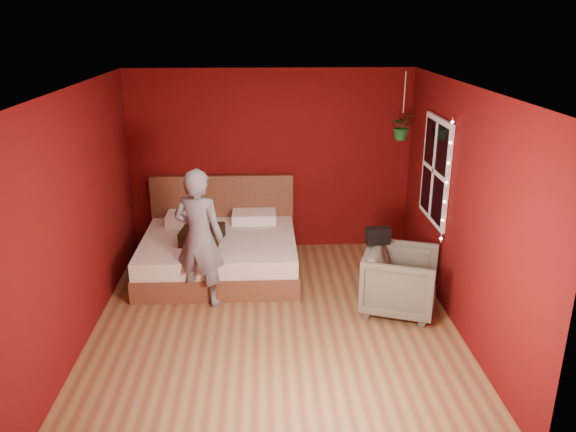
# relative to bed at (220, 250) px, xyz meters

# --- Properties ---
(floor) EXTENTS (4.50, 4.50, 0.00)m
(floor) POSITION_rel_bed_xyz_m (0.70, -1.43, -0.29)
(floor) COLOR olive
(floor) RESTS_ON ground
(room_walls) EXTENTS (4.04, 4.54, 2.62)m
(room_walls) POSITION_rel_bed_xyz_m (0.70, -1.43, 1.39)
(room_walls) COLOR #57090A
(room_walls) RESTS_ON ground
(window) EXTENTS (0.05, 0.97, 1.27)m
(window) POSITION_rel_bed_xyz_m (2.67, -0.53, 1.21)
(window) COLOR white
(window) RESTS_ON room_walls
(fairy_lights) EXTENTS (0.04, 0.04, 1.45)m
(fairy_lights) POSITION_rel_bed_xyz_m (2.64, -1.05, 1.21)
(fairy_lights) COLOR silver
(fairy_lights) RESTS_ON room_walls
(bed) EXTENTS (2.04, 1.73, 1.12)m
(bed) POSITION_rel_bed_xyz_m (0.00, 0.00, 0.00)
(bed) COLOR brown
(bed) RESTS_ON ground
(person) EXTENTS (0.70, 0.58, 1.66)m
(person) POSITION_rel_bed_xyz_m (-0.15, -0.93, 0.54)
(person) COLOR slate
(person) RESTS_ON ground
(armchair) EXTENTS (1.04, 1.03, 0.75)m
(armchair) POSITION_rel_bed_xyz_m (2.16, -1.21, 0.08)
(armchair) COLOR #696953
(armchair) RESTS_ON ground
(handbag) EXTENTS (0.29, 0.17, 0.19)m
(handbag) POSITION_rel_bed_xyz_m (1.92, -0.98, 0.56)
(handbag) COLOR black
(handbag) RESTS_ON armchair
(throw_pillow) EXTENTS (0.57, 0.57, 0.18)m
(throw_pillow) POSITION_rel_bed_xyz_m (-0.20, -0.23, 0.31)
(throw_pillow) COLOR black
(throw_pillow) RESTS_ON bed
(hanging_plant) EXTENTS (0.33, 0.29, 0.87)m
(hanging_plant) POSITION_rel_bed_xyz_m (2.41, 0.17, 1.62)
(hanging_plant) COLOR silver
(hanging_plant) RESTS_ON room_walls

